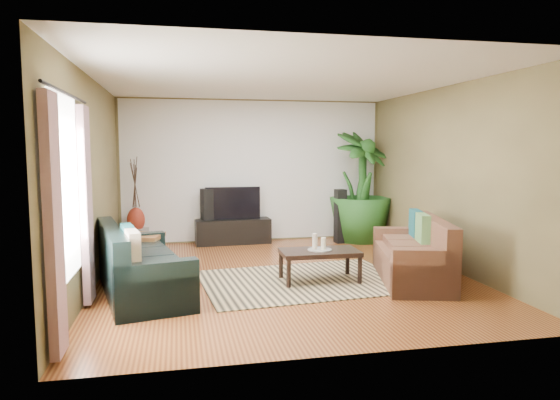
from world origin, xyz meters
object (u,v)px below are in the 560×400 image
object	(u,v)px
television	(233,203)
side_table	(142,254)
sofa_right	(412,250)
potted_plant	(361,187)
vase	(136,220)
pedestal	(137,238)
coffee_table	(320,266)
sofa_left	(143,260)
tv_stand	(233,231)
speaker_left	(207,217)
speaker_right	(340,216)

from	to	relation	value
television	side_table	size ratio (longest dim) A/B	1.77
television	side_table	world-z (taller)	television
sofa_right	potted_plant	size ratio (longest dim) A/B	0.84
vase	pedestal	bearing A→B (deg)	0.00
coffee_table	sofa_right	bearing A→B (deg)	-10.01
sofa_left	tv_stand	distance (m)	3.33
sofa_left	tv_stand	world-z (taller)	sofa_left
television	vase	world-z (taller)	television
sofa_left	television	world-z (taller)	television
speaker_left	speaker_right	size ratio (longest dim) A/B	1.03
sofa_left	speaker_left	size ratio (longest dim) A/B	1.97
sofa_right	television	distance (m)	3.76
pedestal	speaker_left	bearing A→B (deg)	0.00
speaker_left	speaker_right	xyz separation A→B (m)	(2.47, -0.32, -0.01)
potted_plant	pedestal	xyz separation A→B (m)	(-4.17, 0.23, -0.88)
sofa_right	pedestal	bearing A→B (deg)	-114.53
side_table	coffee_table	bearing A→B (deg)	-19.93
coffee_table	pedestal	world-z (taller)	coffee_table
potted_plant	side_table	xyz separation A→B (m)	(-3.94, -1.80, -0.76)
tv_stand	television	size ratio (longest dim) A/B	1.36
coffee_table	speaker_left	size ratio (longest dim) A/B	1.00
tv_stand	speaker_left	size ratio (longest dim) A/B	1.34
sofa_left	coffee_table	distance (m)	2.29
television	speaker_right	bearing A→B (deg)	-9.25
speaker_right	pedestal	bearing A→B (deg)	170.42
vase	speaker_right	bearing A→B (deg)	-4.96
coffee_table	tv_stand	size ratio (longest dim) A/B	0.75
speaker_right	potted_plant	world-z (taller)	potted_plant
tv_stand	pedestal	xyz separation A→B (m)	(-1.75, 0.00, -0.06)
speaker_right	side_table	world-z (taller)	speaker_right
television	pedestal	distance (m)	1.84
tv_stand	speaker_left	bearing A→B (deg)	177.32
sofa_left	side_table	xyz separation A→B (m)	(-0.08, 0.97, -0.14)
television	pedestal	world-z (taller)	television
coffee_table	speaker_left	distance (m)	3.19
sofa_right	coffee_table	distance (m)	1.25
coffee_table	potted_plant	bearing A→B (deg)	60.16
coffee_table	pedestal	xyz separation A→B (m)	(-2.60, 2.89, -0.04)
pedestal	potted_plant	bearing A→B (deg)	-3.18
tv_stand	side_table	distance (m)	2.53
speaker_left	vase	distance (m)	1.27
vase	side_table	size ratio (longest dim) A/B	0.77
tv_stand	speaker_right	bearing A→B (deg)	-11.93
speaker_left	pedestal	world-z (taller)	speaker_left
sofa_right	side_table	distance (m)	3.74
sofa_right	potted_plant	world-z (taller)	potted_plant
vase	side_table	distance (m)	2.06
sofa_left	speaker_left	distance (m)	3.15
speaker_left	speaker_right	world-z (taller)	speaker_left
speaker_right	tv_stand	bearing A→B (deg)	166.13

